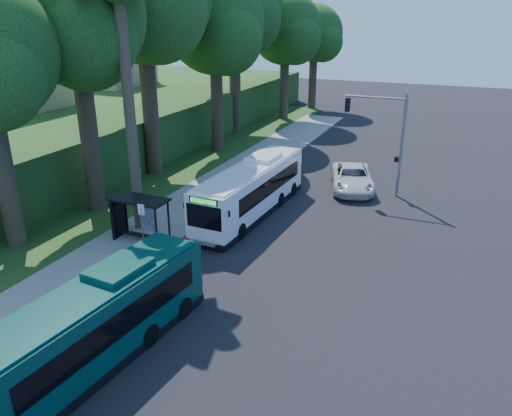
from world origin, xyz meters
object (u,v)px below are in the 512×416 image
at_px(bus_shelter, 137,210).
at_px(pickup, 352,178).
at_px(white_bus, 252,189).
at_px(teal_bus, 89,327).

bearing_deg(bus_shelter, pickup, 55.84).
height_order(white_bus, teal_bus, white_bus).
relative_size(bus_shelter, teal_bus, 0.29).
bearing_deg(white_bus, bus_shelter, -121.73).
height_order(white_bus, pickup, white_bus).
bearing_deg(teal_bus, pickup, 84.84).
xyz_separation_m(bus_shelter, teal_bus, (4.67, -9.41, -0.23)).
relative_size(white_bus, pickup, 1.88).
bearing_deg(pickup, teal_bus, -117.38).
bearing_deg(pickup, bus_shelter, -140.92).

